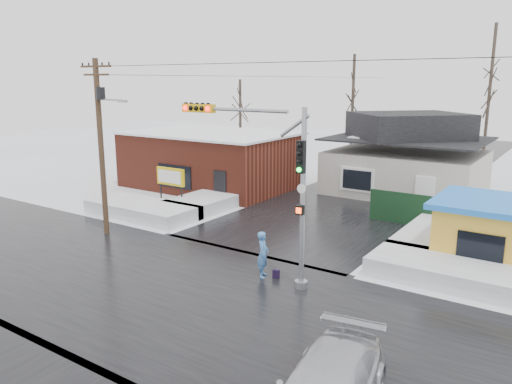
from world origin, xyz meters
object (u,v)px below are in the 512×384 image
Objects in this scene: marquee_sign at (171,178)px; pedestrian at (263,255)px; kiosk at (489,231)px; traffic_signal at (267,170)px; utility_pole at (101,137)px.

marquee_sign is 12.88m from pedestrian.
traffic_signal is at bearing -135.16° from kiosk.
traffic_signal reaches higher than kiosk.
utility_pole is 10.90m from pedestrian.
traffic_signal is 0.78× the size of utility_pole.
pedestrian is at bearing 151.99° from traffic_signal.
utility_pole is 4.66× the size of pedestrian.
traffic_signal is at bearing -2.95° from utility_pole.
marquee_sign is 1.32× the size of pedestrian.
traffic_signal is 10.39m from utility_pole.
kiosk reaches higher than marquee_sign.
utility_pole is at bearing 177.05° from traffic_signal.
kiosk is at bearing 44.84° from traffic_signal.
utility_pole reaches higher than kiosk.
marquee_sign is at bearing 100.13° from utility_pole.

